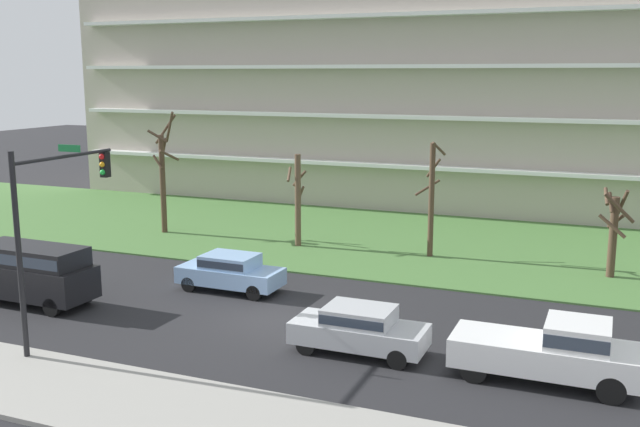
{
  "coord_description": "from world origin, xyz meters",
  "views": [
    {
      "loc": [
        11.33,
        -23.26,
        8.98
      ],
      "look_at": [
        -0.7,
        6.0,
        2.88
      ],
      "focal_mm": 40.82,
      "sensor_mm": 36.0,
      "label": 1
    }
  ],
  "objects_px": {
    "tree_center": "(431,197)",
    "van_black_near_right": "(31,270)",
    "tree_left": "(298,199)",
    "pickup_white_center_left": "(553,350)",
    "sedan_silver_center_right": "(359,328)",
    "tree_right": "(613,230)",
    "traffic_signal_mast": "(51,213)",
    "sedan_blue_near_left": "(230,271)",
    "tree_far_left": "(163,174)"
  },
  "relations": [
    {
      "from": "tree_far_left",
      "to": "pickup_white_center_left",
      "type": "xyz_separation_m",
      "value": [
        22.27,
        -12.94,
        -2.4
      ]
    },
    {
      "from": "tree_center",
      "to": "sedan_silver_center_right",
      "type": "xyz_separation_m",
      "value": [
        0.92,
        -13.27,
        -2.15
      ]
    },
    {
      "from": "tree_far_left",
      "to": "tree_left",
      "type": "bearing_deg",
      "value": -0.96
    },
    {
      "from": "tree_left",
      "to": "sedan_silver_center_right",
      "type": "distance_m",
      "value": 15.13
    },
    {
      "from": "van_black_near_right",
      "to": "pickup_white_center_left",
      "type": "bearing_deg",
      "value": 1.35
    },
    {
      "from": "tree_center",
      "to": "sedan_silver_center_right",
      "type": "height_order",
      "value": "tree_center"
    },
    {
      "from": "tree_center",
      "to": "pickup_white_center_left",
      "type": "height_order",
      "value": "tree_center"
    },
    {
      "from": "tree_right",
      "to": "traffic_signal_mast",
      "type": "bearing_deg",
      "value": -137.39
    },
    {
      "from": "tree_far_left",
      "to": "tree_right",
      "type": "height_order",
      "value": "tree_far_left"
    },
    {
      "from": "tree_center",
      "to": "sedan_silver_center_right",
      "type": "bearing_deg",
      "value": -86.03
    },
    {
      "from": "tree_left",
      "to": "tree_center",
      "type": "xyz_separation_m",
      "value": [
        6.97,
        0.47,
        0.45
      ]
    },
    {
      "from": "tree_center",
      "to": "van_black_near_right",
      "type": "height_order",
      "value": "tree_center"
    },
    {
      "from": "tree_center",
      "to": "pickup_white_center_left",
      "type": "distance_m",
      "value": 15.11
    },
    {
      "from": "tree_right",
      "to": "sedan_blue_near_left",
      "type": "relative_size",
      "value": 0.92
    },
    {
      "from": "tree_right",
      "to": "van_black_near_right",
      "type": "distance_m",
      "value": 24.58
    },
    {
      "from": "traffic_signal_mast",
      "to": "tree_left",
      "type": "bearing_deg",
      "value": 83.97
    },
    {
      "from": "tree_left",
      "to": "traffic_signal_mast",
      "type": "distance_m",
      "value": 16.11
    },
    {
      "from": "tree_far_left",
      "to": "sedan_blue_near_left",
      "type": "height_order",
      "value": "tree_far_left"
    },
    {
      "from": "tree_center",
      "to": "traffic_signal_mast",
      "type": "bearing_deg",
      "value": -117.86
    },
    {
      "from": "tree_right",
      "to": "van_black_near_right",
      "type": "xyz_separation_m",
      "value": [
        -21.12,
        -12.55,
        -0.82
      ]
    },
    {
      "from": "sedan_silver_center_right",
      "to": "tree_left",
      "type": "bearing_deg",
      "value": 121.73
    },
    {
      "from": "tree_left",
      "to": "traffic_signal_mast",
      "type": "relative_size",
      "value": 0.73
    },
    {
      "from": "sedan_silver_center_right",
      "to": "traffic_signal_mast",
      "type": "height_order",
      "value": "traffic_signal_mast"
    },
    {
      "from": "pickup_white_center_left",
      "to": "van_black_near_right",
      "type": "relative_size",
      "value": 1.03
    },
    {
      "from": "sedan_silver_center_right",
      "to": "van_black_near_right",
      "type": "xyz_separation_m",
      "value": [
        -13.69,
        0.0,
        0.52
      ]
    },
    {
      "from": "tree_right",
      "to": "traffic_signal_mast",
      "type": "xyz_separation_m",
      "value": [
        -17.01,
        -15.65,
        2.3
      ]
    },
    {
      "from": "tree_center",
      "to": "van_black_near_right",
      "type": "distance_m",
      "value": 18.48
    },
    {
      "from": "pickup_white_center_left",
      "to": "tree_right",
      "type": "bearing_deg",
      "value": 83.57
    },
    {
      "from": "tree_left",
      "to": "tree_right",
      "type": "xyz_separation_m",
      "value": [
        15.33,
        -0.25,
        -0.35
      ]
    },
    {
      "from": "tree_far_left",
      "to": "tree_right",
      "type": "bearing_deg",
      "value": -0.94
    },
    {
      "from": "sedan_blue_near_left",
      "to": "sedan_silver_center_right",
      "type": "height_order",
      "value": "same"
    },
    {
      "from": "sedan_blue_near_left",
      "to": "van_black_near_right",
      "type": "distance_m",
      "value": 7.84
    },
    {
      "from": "tree_far_left",
      "to": "sedan_blue_near_left",
      "type": "bearing_deg",
      "value": -43.29
    },
    {
      "from": "tree_center",
      "to": "sedan_blue_near_left",
      "type": "relative_size",
      "value": 1.31
    },
    {
      "from": "sedan_blue_near_left",
      "to": "traffic_signal_mast",
      "type": "xyz_separation_m",
      "value": [
        -2.28,
        -7.6,
        3.65
      ]
    },
    {
      "from": "tree_left",
      "to": "sedan_blue_near_left",
      "type": "distance_m",
      "value": 8.49
    },
    {
      "from": "pickup_white_center_left",
      "to": "van_black_near_right",
      "type": "xyz_separation_m",
      "value": [
        -19.71,
        0.0,
        0.38
      ]
    },
    {
      "from": "pickup_white_center_left",
      "to": "sedan_silver_center_right",
      "type": "xyz_separation_m",
      "value": [
        -6.02,
        0.0,
        -0.14
      ]
    },
    {
      "from": "tree_far_left",
      "to": "tree_left",
      "type": "xyz_separation_m",
      "value": [
        8.35,
        -0.14,
        -0.85
      ]
    },
    {
      "from": "van_black_near_right",
      "to": "sedan_blue_near_left",
      "type": "bearing_deg",
      "value": 36.48
    },
    {
      "from": "pickup_white_center_left",
      "to": "sedan_blue_near_left",
      "type": "bearing_deg",
      "value": 161.33
    },
    {
      "from": "tree_left",
      "to": "pickup_white_center_left",
      "type": "relative_size",
      "value": 0.91
    },
    {
      "from": "tree_center",
      "to": "tree_right",
      "type": "bearing_deg",
      "value": -4.93
    },
    {
      "from": "sedan_blue_near_left",
      "to": "traffic_signal_mast",
      "type": "bearing_deg",
      "value": 73.95
    },
    {
      "from": "tree_left",
      "to": "traffic_signal_mast",
      "type": "xyz_separation_m",
      "value": [
        -1.68,
        -15.9,
        1.95
      ]
    },
    {
      "from": "tree_right",
      "to": "tree_left",
      "type": "bearing_deg",
      "value": 179.07
    },
    {
      "from": "tree_left",
      "to": "pickup_white_center_left",
      "type": "height_order",
      "value": "tree_left"
    },
    {
      "from": "tree_center",
      "to": "van_black_near_right",
      "type": "xyz_separation_m",
      "value": [
        -12.76,
        -13.27,
        -1.62
      ]
    },
    {
      "from": "sedan_silver_center_right",
      "to": "van_black_near_right",
      "type": "bearing_deg",
      "value": -179.94
    },
    {
      "from": "tree_far_left",
      "to": "sedan_blue_near_left",
      "type": "xyz_separation_m",
      "value": [
        8.95,
        -8.44,
        -2.54
      ]
    }
  ]
}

